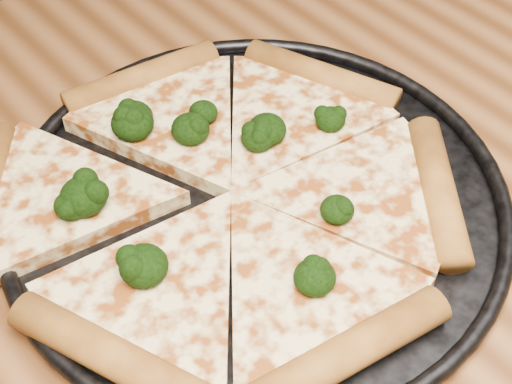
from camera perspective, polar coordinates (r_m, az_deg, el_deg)
pizza_pan at (r=0.55m, az=-0.00°, el=-0.58°), size 0.36×0.36×0.02m
pizza at (r=0.54m, az=-2.39°, el=-0.10°), size 0.36×0.34×0.03m
broccoli_florets at (r=0.54m, az=-5.21°, el=1.82°), size 0.22×0.22×0.02m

